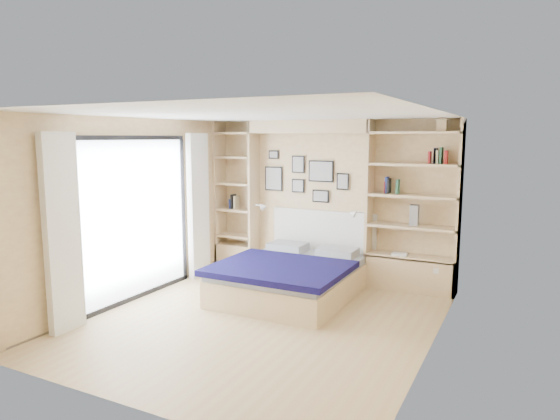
% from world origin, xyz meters
% --- Properties ---
extents(ground, '(4.50, 4.50, 0.00)m').
position_xyz_m(ground, '(0.00, 0.00, 0.00)').
color(ground, tan).
rests_on(ground, ground).
extents(room_shell, '(4.50, 4.50, 4.50)m').
position_xyz_m(room_shell, '(-0.39, 1.52, 1.08)').
color(room_shell, beige).
rests_on(room_shell, ground).
extents(bed, '(1.76, 2.29, 1.07)m').
position_xyz_m(bed, '(-0.10, 1.05, 0.28)').
color(bed, tan).
rests_on(bed, ground).
extents(photo_gallery, '(1.48, 0.02, 0.82)m').
position_xyz_m(photo_gallery, '(-0.45, 2.22, 1.60)').
color(photo_gallery, black).
rests_on(photo_gallery, ground).
extents(reading_lamps, '(1.92, 0.12, 0.15)m').
position_xyz_m(reading_lamps, '(-0.30, 2.00, 1.10)').
color(reading_lamps, silver).
rests_on(reading_lamps, ground).
extents(shelf_decor, '(3.55, 0.23, 2.03)m').
position_xyz_m(shelf_decor, '(1.09, 2.07, 1.70)').
color(shelf_decor, '#A51E1E').
rests_on(shelf_decor, ground).
extents(deck, '(3.20, 4.00, 0.05)m').
position_xyz_m(deck, '(-3.60, 0.00, 0.00)').
color(deck, '#776958').
rests_on(deck, ground).
extents(deck_chair, '(0.53, 0.79, 0.75)m').
position_xyz_m(deck_chair, '(-3.03, 0.64, 0.36)').
color(deck_chair, tan).
rests_on(deck_chair, ground).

